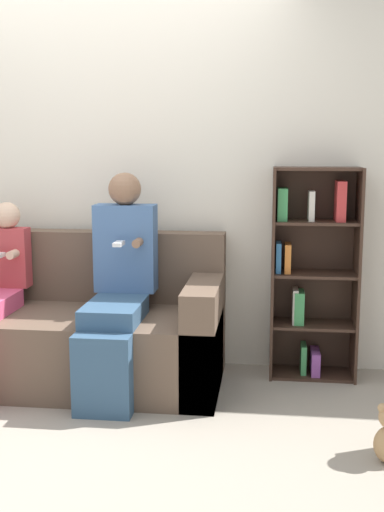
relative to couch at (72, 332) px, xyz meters
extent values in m
plane|color=#9E9384|center=(0.10, -0.52, -0.31)|extent=(14.00, 14.00, 0.00)
cube|color=silver|center=(0.10, 0.46, 0.96)|extent=(10.00, 0.06, 2.55)
cube|color=brown|center=(0.00, -0.12, -0.08)|extent=(1.88, 0.67, 0.46)
cube|color=brown|center=(0.00, 0.30, 0.15)|extent=(1.88, 0.18, 0.92)
cube|color=brown|center=(0.84, -0.12, 0.02)|extent=(0.20, 0.67, 0.67)
cube|color=#335170|center=(0.33, -0.52, -0.08)|extent=(0.32, 0.12, 0.46)
cube|color=#335170|center=(0.33, -0.22, 0.20)|extent=(0.32, 0.48, 0.11)
cube|color=#476B9E|center=(0.33, 0.11, 0.53)|extent=(0.38, 0.17, 0.54)
sphere|color=#8C664C|center=(0.33, 0.11, 0.90)|extent=(0.20, 0.20, 0.20)
cylinder|color=#8C664C|center=(0.43, -0.02, 0.58)|extent=(0.05, 0.10, 0.05)
cube|color=white|center=(0.33, -0.07, 0.58)|extent=(0.05, 0.12, 0.02)
cube|color=#B73D42|center=(-0.45, 0.14, 0.45)|extent=(0.26, 0.12, 0.39)
sphere|color=beige|center=(-0.45, 0.14, 0.72)|extent=(0.17, 0.17, 0.17)
cylinder|color=beige|center=(-0.38, 0.03, 0.49)|extent=(0.05, 0.10, 0.05)
cube|color=#3D281E|center=(1.25, 0.27, 0.36)|extent=(0.02, 0.30, 1.34)
cube|color=#3D281E|center=(1.77, 0.27, 0.36)|extent=(0.02, 0.30, 1.34)
cube|color=#3D281E|center=(1.51, 0.41, 0.36)|extent=(0.54, 0.02, 1.34)
cube|color=#3D281E|center=(1.51, 0.27, -0.30)|extent=(0.51, 0.27, 0.02)
cube|color=#3D281E|center=(1.51, 0.27, 0.03)|extent=(0.51, 0.27, 0.02)
cube|color=#3D281E|center=(1.51, 0.27, 0.36)|extent=(0.51, 0.27, 0.02)
cube|color=#3D281E|center=(1.51, 0.27, 0.69)|extent=(0.51, 0.27, 0.02)
cube|color=#3D281E|center=(1.51, 0.27, 1.02)|extent=(0.51, 0.27, 0.02)
cube|color=#934CA3|center=(1.53, 0.27, -0.22)|extent=(0.06, 0.21, 0.15)
cube|color=beige|center=(1.47, 0.27, 0.79)|extent=(0.04, 0.15, 0.19)
cube|color=#C63838|center=(1.65, 0.27, 0.82)|extent=(0.06, 0.18, 0.25)
cube|color=orange|center=(1.34, 0.27, 0.46)|extent=(0.04, 0.16, 0.18)
cube|color=#429956|center=(1.42, 0.27, 0.14)|extent=(0.06, 0.17, 0.21)
cube|color=teal|center=(1.28, 0.27, 0.46)|extent=(0.03, 0.15, 0.19)
cube|color=beige|center=(1.39, 0.27, 0.15)|extent=(0.03, 0.15, 0.22)
cube|color=#429956|center=(1.30, 0.27, 0.80)|extent=(0.06, 0.18, 0.20)
cube|color=#429956|center=(1.45, 0.27, -0.20)|extent=(0.03, 0.15, 0.19)
sphere|color=tan|center=(1.76, -0.88, -0.04)|extent=(0.04, 0.04, 0.04)
camera|label=1|loc=(1.22, -3.77, 1.15)|focal=45.00mm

